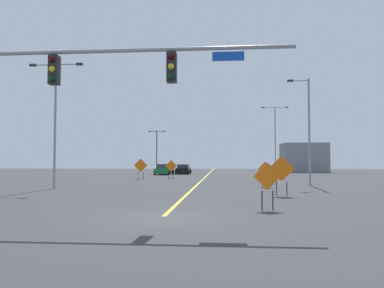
# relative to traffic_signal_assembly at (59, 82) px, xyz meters

# --- Properties ---
(ground) EXTENTS (140.42, 140.42, 0.00)m
(ground) POSITION_rel_traffic_signal_assembly_xyz_m (3.79, 0.01, -4.73)
(ground) COLOR #38383A
(road_centre_stripe) EXTENTS (0.16, 78.01, 0.01)m
(road_centre_stripe) POSITION_rel_traffic_signal_assembly_xyz_m (3.79, 39.02, -4.73)
(road_centre_stripe) COLOR yellow
(road_centre_stripe) RESTS_ON ground
(traffic_signal_assembly) EXTENTS (12.86, 0.44, 6.25)m
(traffic_signal_assembly) POSITION_rel_traffic_signal_assembly_xyz_m (0.00, 0.00, 0.00)
(traffic_signal_assembly) COLOR gray
(traffic_signal_assembly) RESTS_ON ground
(street_lamp_mid_right) EXTENTS (3.84, 0.24, 9.78)m
(street_lamp_mid_right) POSITION_rel_traffic_signal_assembly_xyz_m (13.42, 40.90, 0.97)
(street_lamp_mid_right) COLOR gray
(street_lamp_mid_right) RESTS_ON ground
(street_lamp_far_left) EXTENTS (3.07, 0.24, 7.14)m
(street_lamp_far_left) POSITION_rel_traffic_signal_assembly_xyz_m (-5.66, 50.09, -0.47)
(street_lamp_far_left) COLOR black
(street_lamp_far_left) RESTS_ON ground
(street_lamp_far_right) EXTENTS (3.76, 0.24, 8.64)m
(street_lamp_far_right) POSITION_rel_traffic_signal_assembly_xyz_m (-5.56, 11.35, 0.37)
(street_lamp_far_right) COLOR gray
(street_lamp_far_right) RESTS_ON ground
(street_lamp_near_right) EXTENTS (1.67, 0.24, 8.16)m
(street_lamp_near_right) POSITION_rel_traffic_signal_assembly_xyz_m (12.25, 15.65, -0.25)
(street_lamp_near_right) COLOR gray
(street_lamp_near_right) RESTS_ON ground
(construction_sign_right_shoulder) EXTENTS (1.09, 0.12, 1.84)m
(construction_sign_right_shoulder) POSITION_rel_traffic_signal_assembly_xyz_m (7.56, 2.07, -3.55)
(construction_sign_right_shoulder) COLOR orange
(construction_sign_right_shoulder) RESTS_ON ground
(construction_sign_left_lane) EXTENTS (1.08, 0.28, 1.84)m
(construction_sign_left_lane) POSITION_rel_traffic_signal_assembly_xyz_m (8.85, 13.84, -3.56)
(construction_sign_left_lane) COLOR orange
(construction_sign_left_lane) RESTS_ON ground
(construction_sign_right_lane) EXTENTS (1.28, 0.11, 1.96)m
(construction_sign_right_lane) POSITION_rel_traffic_signal_assembly_xyz_m (0.24, 26.63, -3.50)
(construction_sign_right_lane) COLOR orange
(construction_sign_right_lane) RESTS_ON ground
(construction_sign_median_near) EXTENTS (1.38, 0.30, 2.18)m
(construction_sign_median_near) POSITION_rel_traffic_signal_assembly_xyz_m (9.02, 7.78, -3.35)
(construction_sign_median_near) COLOR orange
(construction_sign_median_near) RESTS_ON ground
(construction_sign_left_shoulder) EXTENTS (1.35, 0.21, 2.10)m
(construction_sign_left_shoulder) POSITION_rel_traffic_signal_assembly_xyz_m (-2.44, 23.67, -3.40)
(construction_sign_left_shoulder) COLOR orange
(construction_sign_left_shoulder) RESTS_ON ground
(car_black_distant) EXTENTS (1.96, 4.44, 1.36)m
(car_black_distant) POSITION_rel_traffic_signal_assembly_xyz_m (0.23, 39.07, -4.09)
(car_black_distant) COLOR black
(car_black_distant) RESTS_ON ground
(car_green_approaching) EXTENTS (2.28, 4.21, 1.43)m
(car_green_approaching) POSITION_rel_traffic_signal_assembly_xyz_m (-2.06, 36.15, -4.06)
(car_green_approaching) COLOR #196B38
(car_green_approaching) RESTS_ON ground
(roadside_building_east) EXTENTS (7.06, 5.74, 4.76)m
(roadside_building_east) POSITION_rel_traffic_signal_assembly_xyz_m (19.24, 49.40, -2.35)
(roadside_building_east) COLOR gray
(roadside_building_east) RESTS_ON ground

